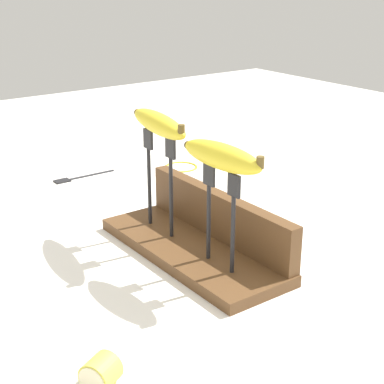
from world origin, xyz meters
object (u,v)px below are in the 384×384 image
(fork_stand_left, at_px, (160,174))
(banana_raised_left, at_px, (159,123))
(banana_raised_right, at_px, (222,156))
(fork_fallen_near, at_px, (77,177))
(wire_coil, at_px, (181,166))
(fork_stand_right, at_px, (221,208))
(banana_chunk_far, at_px, (100,373))

(fork_stand_left, xyz_separation_m, banana_raised_left, (-0.00, 0.00, 0.09))
(banana_raised_left, relative_size, banana_raised_right, 1.15)
(fork_fallen_near, height_order, wire_coil, fork_fallen_near)
(banana_raised_right, bearing_deg, fork_stand_right, 3.87)
(fork_stand_right, xyz_separation_m, wire_coil, (-0.51, 0.28, -0.12))
(banana_raised_left, xyz_separation_m, wire_coil, (-0.33, 0.28, -0.22))
(banana_raised_right, xyz_separation_m, fork_fallen_near, (-0.59, 0.03, -0.20))
(fork_stand_left, bearing_deg, fork_fallen_near, 176.44)
(fork_stand_right, height_order, banana_chunk_far, fork_stand_right)
(fork_stand_left, distance_m, banana_chunk_far, 0.44)
(banana_chunk_far, distance_m, wire_coil, 0.86)
(banana_raised_left, distance_m, banana_chunk_far, 0.47)
(banana_raised_left, bearing_deg, banana_chunk_far, -43.20)
(banana_raised_left, relative_size, banana_chunk_far, 3.71)
(banana_raised_right, distance_m, wire_coil, 0.62)
(fork_stand_left, height_order, fork_stand_right, fork_stand_left)
(banana_chunk_far, bearing_deg, fork_fallen_near, 156.18)
(banana_raised_left, bearing_deg, fork_stand_left, -8.47)
(banana_raised_left, bearing_deg, fork_stand_right, -0.00)
(wire_coil, bearing_deg, banana_raised_left, -40.17)
(fork_stand_left, distance_m, banana_raised_left, 0.09)
(wire_coil, bearing_deg, banana_raised_right, -28.83)
(banana_raised_left, bearing_deg, fork_fallen_near, 176.44)
(fork_stand_left, relative_size, fork_stand_right, 1.11)
(banana_raised_left, distance_m, banana_raised_right, 0.18)
(fork_stand_right, distance_m, banana_raised_left, 0.21)
(fork_stand_left, xyz_separation_m, wire_coil, (-0.33, 0.28, -0.13))
(fork_stand_right, relative_size, banana_raised_right, 0.96)
(fork_fallen_near, xyz_separation_m, wire_coil, (0.08, 0.25, -0.00))
(fork_stand_right, bearing_deg, wire_coil, 151.17)
(banana_raised_right, xyz_separation_m, wire_coil, (-0.51, 0.28, -0.21))
(banana_chunk_far, bearing_deg, banana_raised_right, 114.78)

